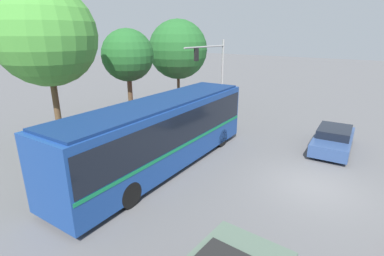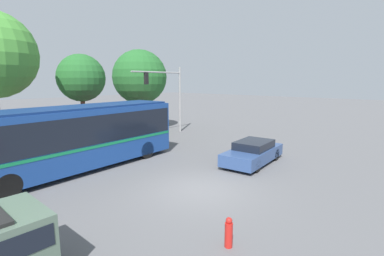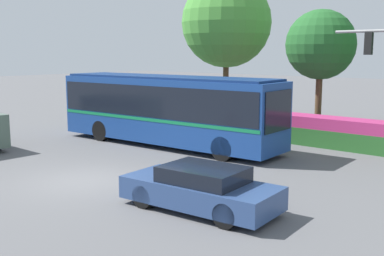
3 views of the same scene
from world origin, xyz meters
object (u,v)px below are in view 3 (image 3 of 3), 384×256
Objects in this scene: sedan_foreground at (201,189)px; street_tree_centre at (321,45)px; street_tree_left at (226,23)px; city_bus at (167,106)px.

sedan_foreground is 13.82m from street_tree_centre.
sedan_foreground is 0.53× the size of street_tree_left.
street_tree_left is (-8.45, 12.57, 5.38)m from sedan_foreground.
sedan_foreground is (7.10, -6.15, -1.24)m from city_bus.
city_bus is 1.80× the size of street_tree_centre.
street_tree_left is 5.81m from street_tree_centre.
city_bus is at bearing -122.44° from street_tree_centre.
city_bus is 1.36× the size of street_tree_left.
street_tree_left reaches higher than city_bus.
sedan_foreground is 16.07m from street_tree_left.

